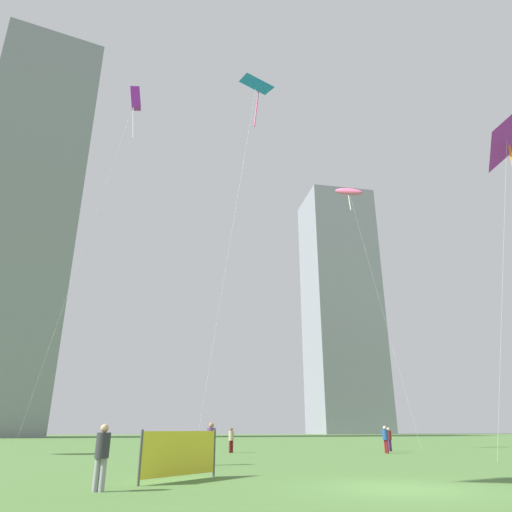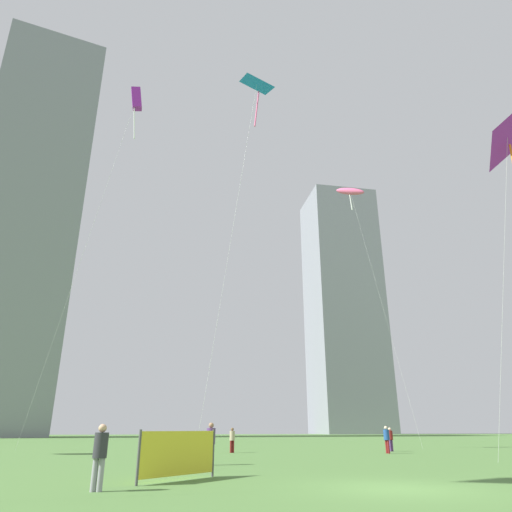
{
  "view_description": "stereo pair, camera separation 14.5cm",
  "coord_description": "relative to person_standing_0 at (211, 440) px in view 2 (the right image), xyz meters",
  "views": [
    {
      "loc": [
        -6.96,
        -12.53,
        1.5
      ],
      "look_at": [
        -1.66,
        9.97,
        10.2
      ],
      "focal_mm": 32.34,
      "sensor_mm": 36.0,
      "label": 1
    },
    {
      "loc": [
        -6.82,
        -12.56,
        1.5
      ],
      "look_at": [
        -1.66,
        9.97,
        10.2
      ],
      "focal_mm": 32.34,
      "sensor_mm": 36.0,
      "label": 2
    }
  ],
  "objects": [
    {
      "name": "distant_highrise_1",
      "position": [
        -32.41,
        82.41,
        45.29
      ],
      "size": [
        25.07,
        23.71,
        92.65
      ],
      "primitive_type": "cube",
      "rotation": [
        0.0,
        0.0,
        0.21
      ],
      "color": "gray",
      "rests_on": "ground"
    },
    {
      "name": "distant_highrise_0",
      "position": [
        63.43,
        127.47,
        41.6
      ],
      "size": [
        24.02,
        22.85,
        85.27
      ],
      "primitive_type": "cube",
      "rotation": [
        0.0,
        0.0,
        -0.04
      ],
      "color": "gray",
      "rests_on": "ground"
    },
    {
      "name": "ground",
      "position": [
        3.81,
        -9.75,
        -1.03
      ],
      "size": [
        280.0,
        280.0,
        0.0
      ],
      "primitive_type": "plane",
      "color": "#4C7538"
    },
    {
      "name": "person_standing_4",
      "position": [
        2.96,
        11.08,
        -0.11
      ],
      "size": [
        0.36,
        0.36,
        1.6
      ],
      "rotation": [
        0.0,
        0.0,
        3.38
      ],
      "color": "maroon",
      "rests_on": "ground"
    },
    {
      "name": "kite_flying_1",
      "position": [
        15.49,
        -4.28,
        15.6
      ],
      "size": [
        2.78,
        4.34,
        17.82
      ],
      "color": "silver",
      "rests_on": "ground"
    },
    {
      "name": "kite_flying_3",
      "position": [
        3.08,
        4.02,
        23.8
      ],
      "size": [
        4.8,
        2.88,
        25.8
      ],
      "color": "silver",
      "rests_on": "ground"
    },
    {
      "name": "person_standing_2",
      "position": [
        14.57,
        10.62,
        -0.1
      ],
      "size": [
        0.36,
        0.36,
        1.61
      ],
      "rotation": [
        0.0,
        0.0,
        0.25
      ],
      "color": "#593372",
      "rests_on": "ground"
    },
    {
      "name": "kite_flying_6",
      "position": [
        -6.05,
        13.94,
        28.92
      ],
      "size": [
        6.7,
        4.28,
        31.17
      ],
      "color": "silver",
      "rests_on": "ground"
    },
    {
      "name": "person_standing_0",
      "position": [
        0.0,
        0.0,
        0.0
      ],
      "size": [
        0.4,
        0.4,
        1.79
      ],
      "rotation": [
        0.0,
        0.0,
        2.38
      ],
      "color": "maroon",
      "rests_on": "ground"
    },
    {
      "name": "kite_flying_4",
      "position": [
        15.67,
        16.18,
        23.19
      ],
      "size": [
        5.08,
        3.2,
        25.11
      ],
      "color": "silver",
      "rests_on": "ground"
    },
    {
      "name": "person_standing_1",
      "position": [
        -4.08,
        -8.59,
        -0.09
      ],
      "size": [
        0.36,
        0.36,
        1.64
      ],
      "rotation": [
        0.0,
        0.0,
        6.04
      ],
      "color": "gray",
      "rests_on": "ground"
    },
    {
      "name": "event_banner",
      "position": [
        -1.85,
        -6.37,
        -0.24
      ],
      "size": [
        2.55,
        2.29,
        1.5
      ],
      "color": "#4C4C4C",
      "rests_on": "ground"
    },
    {
      "name": "person_standing_3",
      "position": [
        12.85,
        7.9,
        -0.05
      ],
      "size": [
        0.38,
        0.38,
        1.7
      ],
      "rotation": [
        0.0,
        0.0,
        4.94
      ],
      "color": "maroon",
      "rests_on": "ground"
    }
  ]
}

